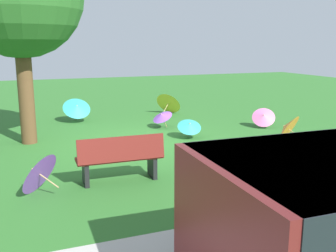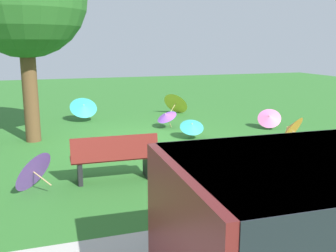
% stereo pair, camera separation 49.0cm
% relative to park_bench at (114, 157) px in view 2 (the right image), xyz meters
% --- Properties ---
extents(ground, '(40.00, 40.00, 0.00)m').
position_rel_park_bench_xyz_m(ground, '(-1.13, -2.79, -0.47)').
color(ground, '#2D6B28').
extents(park_bench, '(1.61, 0.53, 0.90)m').
position_rel_park_bench_xyz_m(park_bench, '(0.00, 0.00, 0.00)').
color(park_bench, maroon).
rests_on(park_bench, ground).
extents(parasol_purple_0, '(0.92, 0.95, 0.79)m').
position_rel_park_bench_xyz_m(parasol_purple_0, '(1.49, 0.03, -0.07)').
color(parasol_purple_0, tan).
rests_on(parasol_purple_0, ground).
extents(parasol_purple_1, '(0.79, 0.80, 0.59)m').
position_rel_park_bench_xyz_m(parasol_purple_1, '(-2.37, -4.14, -0.07)').
color(parasol_purple_1, tan).
rests_on(parasol_purple_1, ground).
extents(parasol_orange_2, '(0.99, 0.93, 0.80)m').
position_rel_park_bench_xyz_m(parasol_orange_2, '(-4.77, -1.30, -0.07)').
color(parasol_orange_2, tan).
rests_on(parasol_orange_2, ground).
extents(parasol_teal_2, '(0.94, 0.84, 0.84)m').
position_rel_park_bench_xyz_m(parasol_teal_2, '(-0.10, -6.05, 0.03)').
color(parasol_teal_2, tan).
rests_on(parasol_teal_2, ground).
extents(parasol_teal_3, '(0.77, 0.76, 0.58)m').
position_rel_park_bench_xyz_m(parasol_teal_3, '(-2.62, -2.66, -0.10)').
color(parasol_teal_3, tan).
rests_on(parasol_teal_3, ground).
extents(parasol_yellow_0, '(1.14, 1.16, 0.87)m').
position_rel_park_bench_xyz_m(parasol_yellow_0, '(-3.53, -6.46, -0.03)').
color(parasol_yellow_0, tan).
rests_on(parasol_yellow_0, ground).
extents(parasol_teal_4, '(0.94, 0.86, 0.68)m').
position_rel_park_bench_xyz_m(parasol_teal_4, '(-1.81, 0.56, -0.11)').
color(parasol_teal_4, tan).
rests_on(parasol_teal_4, ground).
extents(parasol_pink_0, '(0.90, 0.87, 0.66)m').
position_rel_park_bench_xyz_m(parasol_pink_0, '(-5.30, -3.06, -0.10)').
color(parasol_pink_0, tan).
rests_on(parasol_pink_0, ground).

